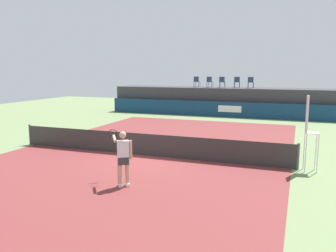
# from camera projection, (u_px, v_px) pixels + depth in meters

# --- Properties ---
(ground_plane) EXTENTS (48.00, 48.00, 0.00)m
(ground_plane) POSITION_uv_depth(u_px,v_px,m) (169.00, 142.00, 17.86)
(ground_plane) COLOR #6B7F51
(court_inner) EXTENTS (12.00, 22.00, 0.00)m
(court_inner) POSITION_uv_depth(u_px,v_px,m) (145.00, 155.00, 15.09)
(court_inner) COLOR maroon
(court_inner) RESTS_ON ground
(sponsor_wall) EXTENTS (18.00, 0.22, 1.20)m
(sponsor_wall) POSITION_uv_depth(u_px,v_px,m) (216.00, 109.00, 27.46)
(sponsor_wall) COLOR navy
(sponsor_wall) RESTS_ON ground
(spectator_platform) EXTENTS (18.00, 2.80, 2.20)m
(spectator_platform) POSITION_uv_depth(u_px,v_px,m) (221.00, 101.00, 29.04)
(spectator_platform) COLOR #38383D
(spectator_platform) RESTS_ON ground
(spectator_chair_far_left) EXTENTS (0.46, 0.46, 0.89)m
(spectator_chair_far_left) POSITION_uv_depth(u_px,v_px,m) (197.00, 81.00, 29.63)
(spectator_chair_far_left) COLOR #2D3D56
(spectator_chair_far_left) RESTS_ON spectator_platform
(spectator_chair_left) EXTENTS (0.47, 0.47, 0.89)m
(spectator_chair_left) POSITION_uv_depth(u_px,v_px,m) (210.00, 81.00, 28.98)
(spectator_chair_left) COLOR #2D3D56
(spectator_chair_left) RESTS_ON spectator_platform
(spectator_chair_center) EXTENTS (0.46, 0.46, 0.89)m
(spectator_chair_center) POSITION_uv_depth(u_px,v_px,m) (222.00, 82.00, 28.59)
(spectator_chair_center) COLOR #2D3D56
(spectator_chair_center) RESTS_ON spectator_platform
(spectator_chair_right) EXTENTS (0.48, 0.48, 0.89)m
(spectator_chair_right) POSITION_uv_depth(u_px,v_px,m) (237.00, 82.00, 28.47)
(spectator_chair_right) COLOR #2D3D56
(spectator_chair_right) RESTS_ON spectator_platform
(spectator_chair_far_right) EXTENTS (0.47, 0.47, 0.89)m
(spectator_chair_far_right) POSITION_uv_depth(u_px,v_px,m) (251.00, 82.00, 27.91)
(spectator_chair_far_right) COLOR #2D3D56
(spectator_chair_far_right) RESTS_ON spectator_platform
(umpire_chair) EXTENTS (0.49, 0.49, 2.76)m
(umpire_chair) POSITION_uv_depth(u_px,v_px,m) (309.00, 128.00, 12.55)
(umpire_chair) COLOR white
(umpire_chair) RESTS_ON ground
(tennis_net) EXTENTS (12.40, 0.02, 0.95)m
(tennis_net) POSITION_uv_depth(u_px,v_px,m) (145.00, 145.00, 15.02)
(tennis_net) COLOR #2D2D2D
(tennis_net) RESTS_ON ground
(net_post_near) EXTENTS (0.10, 0.10, 1.00)m
(net_post_near) POSITION_uv_depth(u_px,v_px,m) (30.00, 135.00, 17.18)
(net_post_near) COLOR #4C4C51
(net_post_near) RESTS_ON ground
(net_post_far) EXTENTS (0.10, 0.10, 1.00)m
(net_post_far) POSITION_uv_depth(u_px,v_px,m) (298.00, 157.00, 12.85)
(net_post_far) COLOR #4C4C51
(net_post_far) RESTS_ON ground
(tennis_player) EXTENTS (1.12, 0.99, 1.77)m
(tennis_player) POSITION_uv_depth(u_px,v_px,m) (123.00, 157.00, 10.96)
(tennis_player) COLOR white
(tennis_player) RESTS_ON court_inner
(tennis_ball) EXTENTS (0.07, 0.07, 0.07)m
(tennis_ball) POSITION_uv_depth(u_px,v_px,m) (184.00, 125.00, 23.28)
(tennis_ball) COLOR #D8EA33
(tennis_ball) RESTS_ON court_inner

